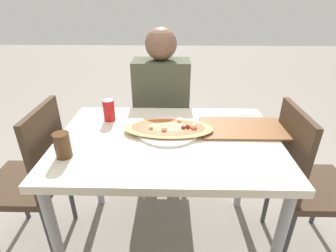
{
  "coord_description": "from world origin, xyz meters",
  "views": [
    {
      "loc": [
        0.03,
        -1.18,
        1.44
      ],
      "look_at": [
        0.0,
        0.02,
        0.83
      ],
      "focal_mm": 28.0,
      "sensor_mm": 36.0,
      "label": 1
    }
  ],
  "objects": [
    {
      "name": "soda_can",
      "position": [
        -0.35,
        0.21,
        0.83
      ],
      "size": [
        0.07,
        0.07,
        0.12
      ],
      "color": "red",
      "rests_on": "dining_table"
    },
    {
      "name": "person_seated",
      "position": [
        -0.06,
        0.61,
        0.74
      ],
      "size": [
        0.4,
        0.24,
        1.24
      ],
      "rotation": [
        0.0,
        0.0,
        3.14
      ],
      "color": "#2D2D38",
      "rests_on": "ground_plane"
    },
    {
      "name": "chair_side_right",
      "position": [
        0.76,
        0.0,
        0.52
      ],
      "size": [
        0.4,
        0.4,
        0.93
      ],
      "rotation": [
        0.0,
        0.0,
        -1.57
      ],
      "color": "#3F2D1E",
      "rests_on": "ground_plane"
    },
    {
      "name": "chair_side_left",
      "position": [
        -0.76,
        0.0,
        0.52
      ],
      "size": [
        0.4,
        0.4,
        0.93
      ],
      "rotation": [
        0.0,
        0.0,
        1.57
      ],
      "color": "#3F2D1E",
      "rests_on": "ground_plane"
    },
    {
      "name": "chair_far_seated",
      "position": [
        -0.06,
        0.73,
        0.52
      ],
      "size": [
        0.4,
        0.4,
        0.93
      ],
      "rotation": [
        0.0,
        0.0,
        3.14
      ],
      "color": "#3F2D1E",
      "rests_on": "ground_plane"
    },
    {
      "name": "ground_plane",
      "position": [
        0.0,
        0.0,
        0.0
      ],
      "size": [
        14.0,
        14.0,
        0.0
      ],
      "primitive_type": "plane",
      "color": "gray"
    },
    {
      "name": "pizza_main",
      "position": [
        0.0,
        0.07,
        0.79
      ],
      "size": [
        0.49,
        0.33,
        0.06
      ],
      "color": "white",
      "rests_on": "dining_table"
    },
    {
      "name": "drink_glass",
      "position": [
        -0.47,
        -0.18,
        0.83
      ],
      "size": [
        0.07,
        0.07,
        0.12
      ],
      "color": "#4C2D19",
      "rests_on": "dining_table"
    },
    {
      "name": "dining_table",
      "position": [
        0.0,
        0.0,
        0.68
      ],
      "size": [
        1.15,
        0.79,
        0.77
      ],
      "color": "beige",
      "rests_on": "ground_plane"
    },
    {
      "name": "serving_tray",
      "position": [
        0.41,
        0.11,
        0.77
      ],
      "size": [
        0.46,
        0.26,
        0.01
      ],
      "color": "brown",
      "rests_on": "dining_table"
    }
  ]
}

